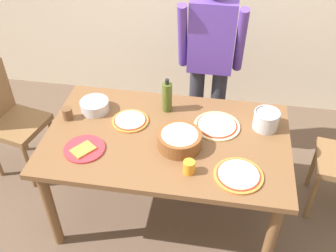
% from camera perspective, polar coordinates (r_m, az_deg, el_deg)
% --- Properties ---
extents(ground, '(8.00, 8.00, 0.00)m').
position_cam_1_polar(ground, '(3.10, -0.15, -12.21)').
color(ground, brown).
extents(dining_table, '(1.60, 0.96, 0.76)m').
position_cam_1_polar(dining_table, '(2.60, -0.18, -3.08)').
color(dining_table, brown).
rests_on(dining_table, ground).
extents(person_cook, '(0.49, 0.25, 1.62)m').
position_cam_1_polar(person_cook, '(3.04, 6.22, 9.91)').
color(person_cook, '#2D2D38').
rests_on(person_cook, ground).
extents(chair_wooden_left, '(0.48, 0.48, 0.95)m').
position_cam_1_polar(chair_wooden_left, '(3.31, -22.43, 1.35)').
color(chair_wooden_left, brown).
rests_on(chair_wooden_left, ground).
extents(pizza_raw_on_board, '(0.31, 0.31, 0.02)m').
position_cam_1_polar(pizza_raw_on_board, '(2.63, 7.20, 0.05)').
color(pizza_raw_on_board, beige).
rests_on(pizza_raw_on_board, dining_table).
extents(pizza_cooked_on_tray, '(0.25, 0.25, 0.02)m').
position_cam_1_polar(pizza_cooked_on_tray, '(2.67, -5.58, 0.79)').
color(pizza_cooked_on_tray, '#C67A33').
rests_on(pizza_cooked_on_tray, dining_table).
extents(pizza_second_cooked, '(0.29, 0.29, 0.02)m').
position_cam_1_polar(pizza_second_cooked, '(2.32, 10.32, -7.10)').
color(pizza_second_cooked, '#C67A33').
rests_on(pizza_second_cooked, dining_table).
extents(plate_with_slice, '(0.26, 0.26, 0.02)m').
position_cam_1_polar(plate_with_slice, '(2.50, -12.22, -3.31)').
color(plate_with_slice, red).
rests_on(plate_with_slice, dining_table).
extents(popcorn_bowl, '(0.28, 0.28, 0.11)m').
position_cam_1_polar(popcorn_bowl, '(2.44, 1.72, -1.87)').
color(popcorn_bowl, brown).
rests_on(popcorn_bowl, dining_table).
extents(mixing_bowl_steel, '(0.20, 0.20, 0.08)m').
position_cam_1_polar(mixing_bowl_steel, '(2.79, -10.72, 2.94)').
color(mixing_bowl_steel, '#B7B7BC').
rests_on(mixing_bowl_steel, dining_table).
extents(olive_oil_bottle, '(0.07, 0.07, 0.26)m').
position_cam_1_polar(olive_oil_bottle, '(2.70, -0.13, 4.32)').
color(olive_oil_bottle, '#47561E').
rests_on(olive_oil_bottle, dining_table).
extents(steel_pot, '(0.17, 0.17, 0.13)m').
position_cam_1_polar(steel_pot, '(2.65, 14.23, 0.91)').
color(steel_pot, '#B7B7BC').
rests_on(steel_pot, dining_table).
extents(cup_orange, '(0.07, 0.07, 0.08)m').
position_cam_1_polar(cup_orange, '(2.28, 3.10, -6.04)').
color(cup_orange, orange).
rests_on(cup_orange, dining_table).
extents(cup_small_brown, '(0.07, 0.07, 0.08)m').
position_cam_1_polar(cup_small_brown, '(2.75, -14.55, 1.79)').
color(cup_small_brown, brown).
rests_on(cup_small_brown, dining_table).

